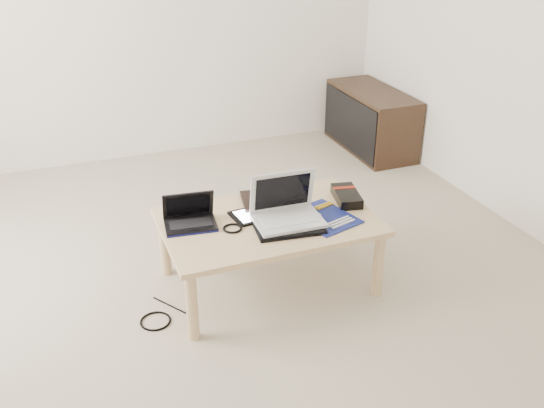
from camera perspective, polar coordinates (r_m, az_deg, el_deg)
name	(u,v)px	position (r m, az deg, el deg)	size (l,w,h in m)	color
ground	(214,283)	(3.38, -5.44, -7.43)	(4.00, 4.00, 0.00)	beige
coffee_table	(269,227)	(3.18, -0.33, -2.22)	(1.10, 0.70, 0.40)	#E2B788
media_cabinet	(370,120)	(5.11, 9.23, 7.79)	(0.41, 0.90, 0.50)	#392817
book	(268,200)	(3.31, -0.36, 0.34)	(0.33, 0.29, 0.03)	black
netbook	(190,218)	(3.11, -7.74, -1.32)	(0.28, 0.22, 0.18)	black
tablet	(254,215)	(3.19, -1.72, -1.01)	(0.25, 0.20, 0.01)	black
remote	(285,207)	(3.25, 1.20, -0.32)	(0.13, 0.24, 0.02)	silver
neoprene_sleeve	(288,225)	(3.07, 1.50, -2.03)	(0.34, 0.25, 0.02)	black
white_laptop	(286,210)	(3.09, 1.36, -0.61)	(0.35, 0.26, 0.25)	silver
motherboard	(324,217)	(3.18, 4.96, -1.23)	(0.35, 0.39, 0.02)	#0D1853
gpu_box	(347,196)	(3.36, 7.03, 0.75)	(0.17, 0.27, 0.05)	black
cable_coil	(232,228)	(3.06, -3.74, -2.30)	(0.10, 0.10, 0.01)	black
floor_cable_coil	(155,321)	(3.14, -10.91, -10.77)	(0.15, 0.15, 0.01)	black
floor_cable_trail	(175,308)	(3.21, -9.10, -9.65)	(0.01, 0.01, 0.32)	black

